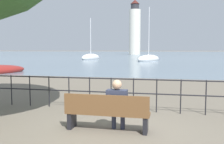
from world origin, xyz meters
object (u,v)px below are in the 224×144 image
Objects in this scene: park_bench at (107,113)px; sailboat_1 at (91,58)px; seated_person_left at (117,103)px; harbor_lighthouse at (135,29)px; sailboat_2 at (149,59)px.

sailboat_1 is at bearing 107.81° from park_bench.
harbor_lighthouse is at bearing 97.06° from seated_person_left.
seated_person_left is 38.77m from sailboat_2.
sailboat_2 is (-2.05, 38.71, -0.34)m from seated_person_left.
sailboat_2 reaches higher than sailboat_1.
sailboat_2 reaches higher than seated_person_left.
seated_person_left is (0.23, 0.08, 0.24)m from park_bench.
park_bench is 44.97m from sailboat_1.
sailboat_2 is (11.94, -4.02, -0.01)m from sailboat_1.
sailboat_1 is at bearing -91.81° from harbor_lighthouse.
seated_person_left is 0.05× the size of harbor_lighthouse.
seated_person_left is 0.13× the size of sailboat_2.
harbor_lighthouse is (-11.99, 98.75, 10.05)m from park_bench.
harbor_lighthouse is (-12.22, 98.67, 9.80)m from seated_person_left.
seated_person_left is at bearing 18.15° from park_bench.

